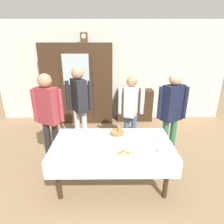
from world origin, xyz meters
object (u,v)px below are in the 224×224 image
at_px(bread_basket, 117,132).
at_px(person_behind_table_right, 48,112).
at_px(book_stack, 135,88).
at_px(spoon_near_right, 62,148).
at_px(mantel_clock, 84,37).
at_px(spoon_front_edge, 89,135).
at_px(person_near_right_end, 131,107).
at_px(tea_cup_center, 161,152).
at_px(bookshelf_low, 135,105).
at_px(tea_cup_mid_right, 144,144).
at_px(tea_cup_near_right, 161,138).
at_px(pastry_plate, 124,154).
at_px(tea_cup_far_left, 144,135).
at_px(tea_cup_near_left, 108,143).
at_px(dining_table, 112,149).
at_px(person_by_cabinet, 79,101).
at_px(wall_cabinet, 78,84).
at_px(person_behind_table_left, 172,109).
at_px(tea_cup_mid_left, 127,143).

height_order(bread_basket, person_behind_table_right, person_behind_table_right).
bearing_deg(book_stack, spoon_near_right, -116.93).
height_order(mantel_clock, spoon_front_edge, mantel_clock).
relative_size(spoon_front_edge, person_near_right_end, 0.08).
xyz_separation_m(tea_cup_center, person_near_right_end, (-0.28, 1.32, 0.20)).
bearing_deg(spoon_front_edge, mantel_clock, 97.33).
distance_m(bookshelf_low, tea_cup_mid_right, 2.73).
bearing_deg(tea_cup_near_right, pastry_plate, -145.03).
relative_size(tea_cup_far_left, tea_cup_near_left, 1.00).
relative_size(bread_basket, person_near_right_end, 0.15).
bearing_deg(dining_table, person_by_cabinet, 120.94).
bearing_deg(person_near_right_end, wall_cabinet, 129.91).
bearing_deg(person_by_cabinet, book_stack, 50.09).
bearing_deg(tea_cup_near_right, dining_table, -170.21).
bearing_deg(person_behind_table_left, tea_cup_near_right, -120.64).
bearing_deg(tea_cup_near_right, tea_cup_center, -104.16).
height_order(book_stack, tea_cup_far_left, book_stack).
bearing_deg(book_stack, mantel_clock, -177.83).
bearing_deg(person_behind_table_left, tea_cup_center, -113.80).
bearing_deg(person_by_cabinet, bread_basket, -46.12).
xyz_separation_m(mantel_clock, person_near_right_end, (1.07, -1.54, -1.31)).
bearing_deg(pastry_plate, dining_table, 118.58).
bearing_deg(tea_cup_far_left, spoon_front_edge, 176.54).
bearing_deg(person_by_cabinet, mantel_clock, 91.50).
height_order(tea_cup_mid_right, tea_cup_far_left, same).
distance_m(tea_cup_near_left, person_behind_table_left, 1.34).
distance_m(mantel_clock, person_behind_table_right, 2.42).
bearing_deg(wall_cabinet, person_behind_table_left, -44.99).
xyz_separation_m(wall_cabinet, spoon_near_right, (0.17, -2.70, -0.34)).
bearing_deg(spoon_near_right, mantel_clock, 89.04).
distance_m(tea_cup_far_left, tea_cup_mid_left, 0.40).
height_order(tea_cup_near_right, person_behind_table_right, person_behind_table_right).
bearing_deg(bookshelf_low, dining_table, -104.28).
xyz_separation_m(bookshelf_low, spoon_near_right, (-1.40, -2.75, 0.28)).
distance_m(tea_cup_near_left, spoon_near_right, 0.67).
distance_m(bookshelf_low, person_near_right_end, 1.69).
distance_m(wall_cabinet, book_stack, 1.58).
height_order(dining_table, book_stack, book_stack).
xyz_separation_m(bread_basket, spoon_front_edge, (-0.47, -0.02, -0.03)).
relative_size(mantel_clock, tea_cup_far_left, 1.85).
bearing_deg(spoon_front_edge, dining_table, -36.82).
relative_size(tea_cup_near_right, person_behind_table_left, 0.08).
relative_size(dining_table, spoon_front_edge, 15.33).
relative_size(book_stack, spoon_near_right, 1.86).
bearing_deg(book_stack, pastry_plate, -99.91).
distance_m(tea_cup_mid_right, pastry_plate, 0.39).
height_order(tea_cup_mid_left, spoon_front_edge, tea_cup_mid_left).
height_order(tea_cup_near_left, person_behind_table_right, person_behind_table_right).
distance_m(tea_cup_mid_right, tea_cup_near_left, 0.54).
xyz_separation_m(tea_cup_near_left, person_behind_table_right, (-1.03, 0.57, 0.29)).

